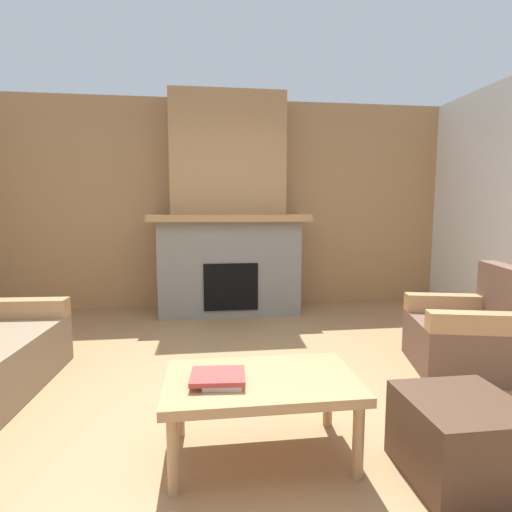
{
  "coord_description": "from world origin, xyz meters",
  "views": [
    {
      "loc": [
        -0.3,
        -2.41,
        1.31
      ],
      "look_at": [
        0.16,
        1.13,
        0.88
      ],
      "focal_mm": 28.09,
      "sensor_mm": 36.0,
      "label": 1
    }
  ],
  "objects_px": {
    "armchair": "(469,334)",
    "coffee_table": "(261,387)",
    "fireplace": "(228,220)",
    "ottoman": "(461,439)"
  },
  "relations": [
    {
      "from": "armchair",
      "to": "coffee_table",
      "type": "relative_size",
      "value": 0.92
    },
    {
      "from": "fireplace",
      "to": "ottoman",
      "type": "bearing_deg",
      "value": -74.93
    },
    {
      "from": "fireplace",
      "to": "coffee_table",
      "type": "xyz_separation_m",
      "value": [
        -0.02,
        -3.06,
        -0.79
      ]
    },
    {
      "from": "fireplace",
      "to": "armchair",
      "type": "height_order",
      "value": "fireplace"
    },
    {
      "from": "armchair",
      "to": "ottoman",
      "type": "distance_m",
      "value": 1.53
    },
    {
      "from": "coffee_table",
      "to": "ottoman",
      "type": "height_order",
      "value": "coffee_table"
    },
    {
      "from": "armchair",
      "to": "coffee_table",
      "type": "xyz_separation_m",
      "value": [
        -1.83,
        -0.91,
        0.08
      ]
    },
    {
      "from": "fireplace",
      "to": "ottoman",
      "type": "distance_m",
      "value": 3.62
    },
    {
      "from": "fireplace",
      "to": "armchair",
      "type": "xyz_separation_m",
      "value": [
        1.81,
        -2.15,
        -0.87
      ]
    },
    {
      "from": "fireplace",
      "to": "armchair",
      "type": "relative_size",
      "value": 2.94
    }
  ]
}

